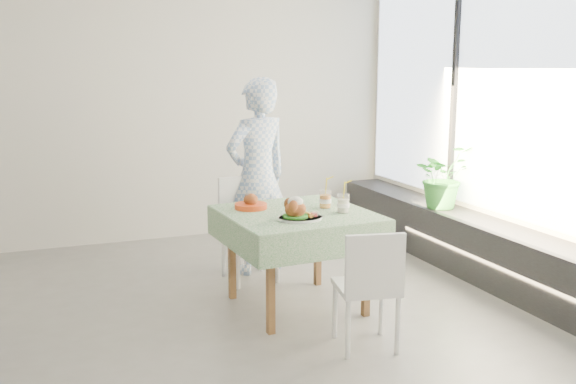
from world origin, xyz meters
name	(u,v)px	position (x,y,z in m)	size (l,w,h in m)	color
floor	(163,332)	(0.00, 0.00, 0.00)	(6.00, 6.00, 0.00)	slate
wall_back	(113,108)	(0.00, 2.50, 1.40)	(6.00, 0.02, 2.80)	beige
wall_front	(302,205)	(0.00, -2.50, 1.40)	(6.00, 0.02, 2.80)	beige
wall_right	(524,117)	(3.00, 0.00, 1.40)	(0.02, 5.00, 2.80)	beige
window_pane	(523,86)	(2.97, 0.00, 1.65)	(0.01, 4.80, 2.18)	#D1E0F9
window_ledge	(495,255)	(2.80, 0.00, 0.25)	(0.40, 4.80, 0.50)	black
cafe_table	(297,248)	(1.04, 0.11, 0.46)	(1.11, 1.11, 0.74)	brown
chair_far	(249,249)	(0.90, 0.86, 0.27)	(0.44, 0.44, 0.87)	white
chair_near	(366,311)	(1.19, -0.72, 0.25)	(0.44, 0.44, 0.80)	white
diner	(257,177)	(1.05, 1.06, 0.86)	(0.63, 0.41, 1.72)	#83A3D2
main_dish	(298,212)	(0.95, -0.12, 0.80)	(0.33, 0.33, 0.17)	white
juice_cup_orange	(325,200)	(1.30, 0.16, 0.81)	(0.10, 0.10, 0.28)	white
juice_cup_lemonade	(343,204)	(1.36, -0.02, 0.81)	(0.10, 0.10, 0.27)	white
second_dish	(251,204)	(0.76, 0.35, 0.78)	(0.25, 0.25, 0.12)	#C03A13
potted_plant	(443,176)	(2.78, 0.78, 0.80)	(0.54, 0.47, 0.60)	#2F7A28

